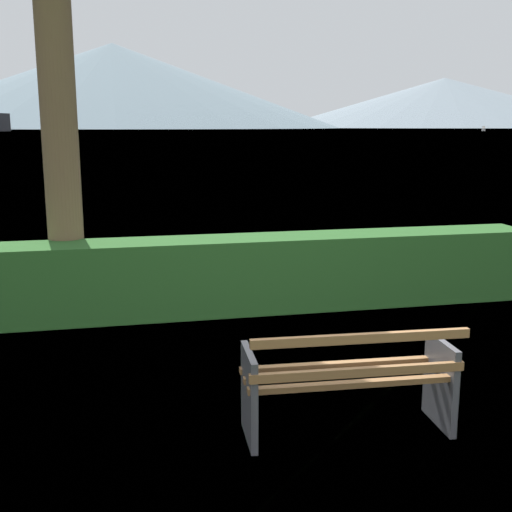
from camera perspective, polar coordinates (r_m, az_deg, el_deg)
name	(u,v)px	position (r m, az deg, el deg)	size (l,w,h in m)	color
ground_plane	(345,430)	(5.08, 7.95, -15.08)	(1400.00, 1400.00, 0.00)	#4C6B33
water_surface	(117,130)	(311.37, -12.29, 10.91)	(620.00, 620.00, 0.00)	slate
park_bench	(349,381)	(4.86, 8.30, -10.93)	(1.59, 0.65, 0.87)	olive
hedge_row	(253,273)	(7.97, -0.26, -1.57)	(7.28, 0.69, 0.92)	#285B23
sailboat_mid	(484,129)	(268.53, 19.62, 10.59)	(3.69, 4.75, 1.92)	silver
distant_hills	(158,92)	(552.22, -8.69, 14.27)	(787.08, 360.56, 65.70)	slate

